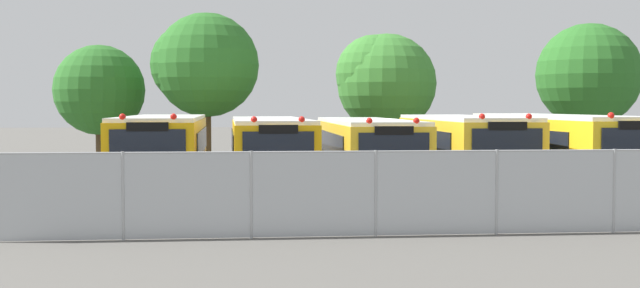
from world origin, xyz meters
name	(u,v)px	position (x,y,z in m)	size (l,w,h in m)	color
ground_plane	(364,191)	(0.00, 0.00, 0.00)	(160.00, 160.00, 0.00)	#595651
school_bus_0	(164,151)	(-6.66, 0.00, 1.41)	(2.72, 10.22, 2.67)	#EAA80C
school_bus_1	(269,151)	(-3.22, 0.02, 1.37)	(2.68, 10.04, 2.59)	#EAA80C
school_bus_2	(366,151)	(0.04, -0.03, 1.35)	(2.49, 10.15, 2.55)	yellow
school_bus_3	(461,149)	(3.32, -0.03, 1.40)	(2.57, 9.67, 2.66)	yellow
school_bus_4	(556,148)	(6.55, -0.26, 1.42)	(2.76, 11.10, 2.70)	yellow
tree_0	(101,91)	(-10.63, 10.41, 3.56)	(4.12, 4.12, 5.67)	#4C3823
tree_1	(202,65)	(-5.96, 8.92, 4.69)	(4.80, 4.62, 7.00)	#4C3823
tree_2	(383,80)	(2.44, 10.53, 4.09)	(4.79, 4.71, 6.31)	#4C3823
tree_3	(589,76)	(12.21, 9.68, 4.30)	(4.91, 4.91, 6.79)	#4C3823
chainlink_fence	(437,191)	(0.26, -8.98, 0.99)	(19.15, 0.07, 1.90)	#9EA0A3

